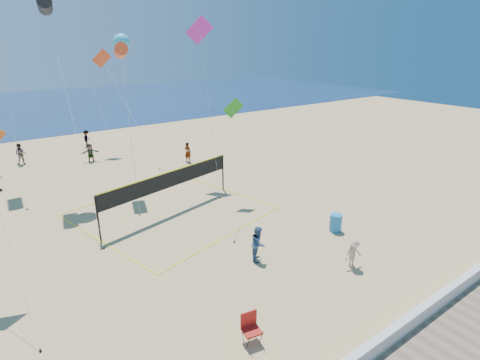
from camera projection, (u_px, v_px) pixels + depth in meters
ground at (239, 344)px, 12.93m from camera, size 120.00×120.00×0.00m
ocean at (15, 108)px, 60.17m from camera, size 140.00×50.00×0.03m
bystander_a at (258, 243)px, 17.73m from camera, size 1.06×1.06×1.73m
bystander_b at (353, 254)px, 17.16m from camera, size 1.00×0.70×1.42m
far_person_1 at (90, 153)px, 32.69m from camera, size 1.54×0.73×1.59m
far_person_2 at (188, 152)px, 32.59m from camera, size 0.66×0.76×1.76m
far_person_3 at (21, 154)px, 31.82m from camera, size 1.04×0.89×1.84m
far_person_4 at (87, 138)px, 37.52m from camera, size 1.10×1.22×1.64m
camp_chair at (250, 326)px, 12.87m from camera, size 0.70×0.83×1.25m
trash_barrel at (336, 223)px, 20.60m from camera, size 0.83×0.83×0.98m
volleyball_net at (169, 184)px, 22.54m from camera, size 11.80×11.69×2.61m
kite_1 at (45, 5)px, 21.94m from camera, size 1.33×9.91×12.47m
kite_2 at (121, 51)px, 23.79m from camera, size 2.19×5.76×9.90m
kite_4 at (233, 117)px, 22.97m from camera, size 4.20×5.31×6.67m
kite_5 at (200, 37)px, 25.70m from camera, size 2.31×5.18×11.61m
kite_7 at (122, 42)px, 27.53m from camera, size 2.49×5.38×10.49m
kite_9 at (105, 64)px, 33.45m from camera, size 2.09×8.53×9.39m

